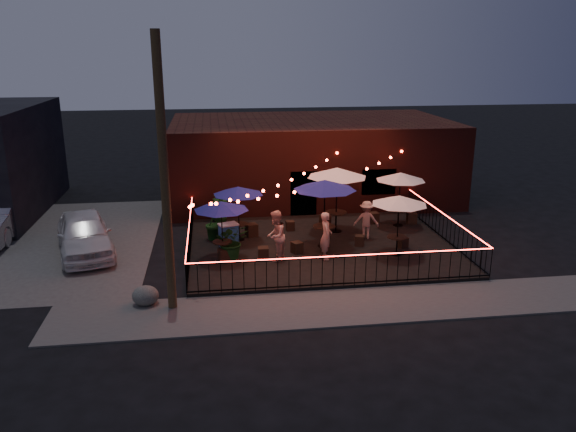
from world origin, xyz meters
name	(u,v)px	position (x,y,z in m)	size (l,w,h in m)	color
ground	(331,267)	(0.00, 0.00, 0.00)	(110.00, 110.00, 0.00)	black
patio	(320,246)	(0.00, 2.00, 0.07)	(10.00, 8.00, 0.15)	black
sidewalk	(353,306)	(0.00, -3.25, 0.03)	(18.00, 2.50, 0.05)	#484442
parking_lot	(14,245)	(-12.00, 4.00, 0.01)	(11.00, 12.00, 0.02)	#484442
brick_building	(310,159)	(1.00, 9.99, 2.00)	(14.00, 8.00, 4.00)	#3A140F
utility_pole	(165,179)	(-5.40, -2.60, 4.00)	(0.26, 0.26, 8.00)	#3A2A17
fence_front	(344,271)	(0.00, -2.00, 0.66)	(10.00, 0.04, 1.04)	black
fence_left	(190,238)	(-5.00, 2.00, 0.66)	(0.04, 8.00, 1.04)	black
fence_right	(443,226)	(5.00, 2.00, 0.66)	(0.04, 8.00, 1.04)	black
festoon_lights	(296,188)	(-1.01, 1.70, 2.52)	(10.02, 8.72, 1.32)	red
cafe_table_0	(221,207)	(-3.80, 0.93, 2.13)	(2.38, 2.38, 2.17)	black
cafe_table_1	(238,191)	(-3.10, 2.97, 2.15)	(2.47, 2.47, 2.19)	black
cafe_table_2	(325,186)	(0.10, 1.78, 2.55)	(3.00, 3.00, 2.63)	black
cafe_table_3	(337,173)	(0.95, 3.50, 2.63)	(2.63, 2.63, 2.72)	black
cafe_table_4	(399,201)	(2.59, 0.51, 2.22)	(2.22, 2.22, 2.26)	black
cafe_table_5	(401,177)	(3.80, 3.95, 2.28)	(2.48, 2.48, 2.33)	black
bistro_chair_0	(224,255)	(-3.77, 0.78, 0.37)	(0.37, 0.37, 0.43)	black
bistro_chair_1	(263,253)	(-2.34, 0.74, 0.37)	(0.37, 0.37, 0.44)	black
bistro_chair_2	(227,232)	(-3.57, 3.40, 0.37)	(0.37, 0.37, 0.44)	black
bistro_chair_3	(252,230)	(-2.58, 3.38, 0.41)	(0.44, 0.44, 0.52)	black
bistro_chair_4	(297,247)	(-1.04, 1.20, 0.36)	(0.36, 0.36, 0.43)	black
bistro_chair_5	(325,247)	(0.01, 1.15, 0.35)	(0.34, 0.34, 0.40)	black
bistro_chair_6	(290,226)	(-0.91, 3.93, 0.35)	(0.34, 0.34, 0.40)	black
bistro_chair_7	(325,221)	(0.65, 4.26, 0.39)	(0.41, 0.41, 0.48)	black
bistro_chair_8	(359,241)	(1.48, 1.66, 0.35)	(0.34, 0.34, 0.41)	black
bistro_chair_9	(402,242)	(3.07, 1.25, 0.35)	(0.34, 0.34, 0.40)	black
bistro_chair_10	(374,218)	(2.85, 4.43, 0.38)	(0.39, 0.39, 0.47)	black
bistro_chair_11	(412,218)	(4.49, 4.17, 0.39)	(0.40, 0.40, 0.47)	black
patron_a	(326,236)	(-0.09, 0.49, 1.03)	(0.64, 0.42, 1.75)	tan
patron_b	(276,236)	(-1.91, 0.55, 1.08)	(0.90, 0.70, 1.85)	tan
patron_c	(366,220)	(1.97, 2.50, 0.92)	(1.00, 0.57, 1.54)	tan
potted_shrub_a	(232,241)	(-3.46, 0.98, 0.80)	(1.18, 1.02, 1.31)	#0E350A
potted_shrub_b	(215,223)	(-4.04, 3.15, 0.86)	(0.78, 0.63, 1.41)	#10410C
potted_shrub_c	(220,209)	(-3.80, 5.48, 0.77)	(0.69, 0.69, 1.24)	#16390B
cooler	(229,235)	(-3.54, 2.23, 0.62)	(0.83, 0.71, 0.93)	#2157A7
boulder	(145,296)	(-6.22, -2.32, 0.33)	(0.85, 0.72, 0.66)	#42423D
car_white	(84,234)	(-8.94, 2.58, 0.79)	(1.87, 4.66, 1.59)	silver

